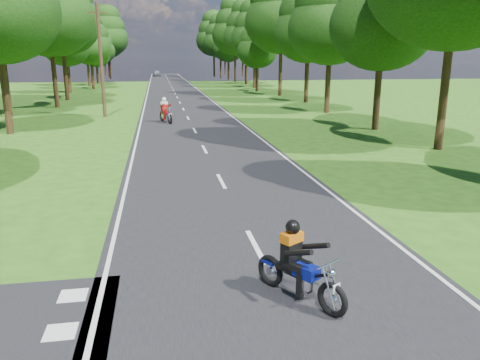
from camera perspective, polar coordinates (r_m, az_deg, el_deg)
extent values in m
plane|color=#295413|center=(9.25, 4.51, -12.92)|extent=(160.00, 160.00, 0.00)
cube|color=black|center=(58.12, -7.92, 10.41)|extent=(7.00, 140.00, 0.02)
cube|color=silver|center=(11.00, 1.92, -8.06)|extent=(0.12, 2.00, 0.01)
cube|color=silver|center=(16.61, -2.30, -0.12)|extent=(0.12, 2.00, 0.01)
cube|color=silver|center=(22.43, -4.35, 3.76)|extent=(0.12, 2.00, 0.01)
cube|color=silver|center=(28.32, -5.56, 6.04)|extent=(0.12, 2.00, 0.01)
cube|color=silver|center=(34.25, -6.35, 7.52)|extent=(0.12, 2.00, 0.01)
cube|color=silver|center=(40.20, -6.92, 8.57)|extent=(0.12, 2.00, 0.01)
cube|color=silver|center=(46.16, -7.34, 9.35)|extent=(0.12, 2.00, 0.01)
cube|color=silver|center=(52.14, -7.66, 9.95)|extent=(0.12, 2.00, 0.01)
cube|color=silver|center=(58.11, -7.92, 10.42)|extent=(0.12, 2.00, 0.01)
cube|color=silver|center=(64.10, -8.14, 10.81)|extent=(0.12, 2.00, 0.01)
cube|color=silver|center=(70.08, -8.31, 11.13)|extent=(0.12, 2.00, 0.01)
cube|color=silver|center=(76.07, -8.46, 11.40)|extent=(0.12, 2.00, 0.01)
cube|color=silver|center=(82.06, -8.59, 11.63)|extent=(0.12, 2.00, 0.01)
cube|color=silver|center=(88.05, -8.70, 11.83)|extent=(0.12, 2.00, 0.01)
cube|color=silver|center=(94.04, -8.79, 12.00)|extent=(0.12, 2.00, 0.01)
cube|color=silver|center=(100.03, -8.88, 12.15)|extent=(0.12, 2.00, 0.01)
cube|color=silver|center=(106.03, -8.95, 12.29)|extent=(0.12, 2.00, 0.01)
cube|color=silver|center=(112.02, -9.02, 12.41)|extent=(0.12, 2.00, 0.01)
cube|color=silver|center=(118.02, -9.08, 12.52)|extent=(0.12, 2.00, 0.01)
cube|color=silver|center=(124.01, -9.14, 12.62)|extent=(0.12, 2.00, 0.01)
cube|color=silver|center=(58.09, -11.23, 10.28)|extent=(0.10, 140.00, 0.01)
cube|color=silver|center=(58.33, -4.63, 10.53)|extent=(0.10, 140.00, 0.01)
cube|color=silver|center=(8.39, -21.03, -16.89)|extent=(0.50, 0.50, 0.01)
cube|color=silver|center=(9.42, -19.67, -13.11)|extent=(0.50, 0.50, 0.01)
cylinder|color=black|center=(29.99, -26.60, 8.77)|extent=(0.40, 0.40, 3.91)
cylinder|color=black|center=(38.73, -26.53, 9.71)|extent=(0.40, 0.40, 3.79)
cylinder|color=black|center=(44.43, -21.62, 11.01)|extent=(0.40, 0.40, 4.32)
ellipsoid|color=#0F340B|center=(44.50, -22.29, 17.83)|extent=(7.56, 7.56, 6.42)
cylinder|color=black|center=(51.87, -20.48, 11.56)|extent=(0.40, 0.40, 4.40)
ellipsoid|color=#0F340B|center=(51.94, -21.04, 17.52)|extent=(7.71, 7.71, 6.55)
cylinder|color=black|center=(61.66, -20.11, 11.39)|extent=(0.40, 0.40, 3.20)
ellipsoid|color=#0F340B|center=(61.61, -20.44, 15.04)|extent=(5.60, 5.60, 4.76)
ellipsoid|color=#0F340B|center=(61.66, -20.57, 16.49)|extent=(4.80, 4.80, 4.08)
ellipsoid|color=#0F340B|center=(61.76, -20.71, 17.93)|extent=(3.60, 3.60, 3.06)
cylinder|color=black|center=(68.67, -17.50, 11.87)|extent=(0.40, 0.40, 3.22)
ellipsoid|color=#0F340B|center=(68.63, -17.77, 15.17)|extent=(5.64, 5.64, 4.79)
ellipsoid|color=#0F340B|center=(68.68, -17.87, 16.47)|extent=(4.83, 4.83, 4.11)
ellipsoid|color=#0F340B|center=(68.76, -17.98, 17.78)|extent=(3.62, 3.62, 3.08)
cylinder|color=black|center=(76.56, -17.96, 12.21)|extent=(0.40, 0.40, 3.61)
ellipsoid|color=#0F340B|center=(76.54, -18.23, 15.53)|extent=(6.31, 6.31, 5.37)
ellipsoid|color=#0F340B|center=(76.61, -18.34, 16.84)|extent=(5.41, 5.41, 4.60)
ellipsoid|color=#0F340B|center=(76.71, -18.45, 18.15)|extent=(4.06, 4.06, 3.45)
cylinder|color=black|center=(84.29, -16.98, 12.14)|extent=(0.40, 0.40, 2.67)
ellipsoid|color=#0F340B|center=(84.24, -17.15, 14.36)|extent=(4.67, 4.67, 3.97)
ellipsoid|color=#0F340B|center=(84.25, -17.22, 15.24)|extent=(4.00, 4.00, 3.40)
ellipsoid|color=#0F340B|center=(84.29, -17.29, 16.12)|extent=(3.00, 3.00, 2.55)
cylinder|color=black|center=(93.41, -16.48, 12.50)|extent=(0.40, 0.40, 3.09)
ellipsoid|color=#0F340B|center=(93.37, -16.66, 14.82)|extent=(5.40, 5.40, 4.59)
ellipsoid|color=#0F340B|center=(93.40, -16.73, 15.74)|extent=(4.63, 4.63, 3.93)
ellipsoid|color=#0F340B|center=(93.45, -16.80, 16.66)|extent=(3.47, 3.47, 2.95)
cylinder|color=black|center=(99.77, -15.55, 13.07)|extent=(0.40, 0.40, 4.48)
ellipsoid|color=#0F340B|center=(99.81, -15.78, 16.23)|extent=(7.84, 7.84, 6.66)
ellipsoid|color=#0F340B|center=(99.91, -15.87, 17.48)|extent=(6.72, 6.72, 5.71)
ellipsoid|color=#0F340B|center=(100.06, -15.96, 18.72)|extent=(5.04, 5.04, 4.28)
cylinder|color=black|center=(108.81, -15.67, 13.06)|extent=(0.40, 0.40, 4.09)
ellipsoid|color=#0F340B|center=(108.82, -15.86, 15.71)|extent=(7.16, 7.16, 6.09)
ellipsoid|color=#0F340B|center=(108.89, -15.94, 16.75)|extent=(6.14, 6.14, 5.22)
ellipsoid|color=#0F340B|center=(109.00, -16.01, 17.80)|extent=(4.61, 4.61, 3.92)
cylinder|color=black|center=(24.13, 23.51, 8.79)|extent=(0.40, 0.40, 4.56)
cylinder|color=black|center=(29.74, 16.35, 9.28)|extent=(0.40, 0.40, 3.49)
ellipsoid|color=#0F340B|center=(29.68, 16.97, 17.56)|extent=(6.12, 6.12, 5.20)
cylinder|color=black|center=(37.94, 10.63, 10.83)|extent=(0.40, 0.40, 3.69)
ellipsoid|color=#0F340B|center=(37.92, 10.96, 17.69)|extent=(6.46, 6.46, 5.49)
ellipsoid|color=#0F340B|center=(38.06, 11.10, 20.39)|extent=(5.54, 5.54, 4.71)
cylinder|color=black|center=(46.64, 8.11, 11.65)|extent=(0.40, 0.40, 3.74)
ellipsoid|color=#0F340B|center=(46.63, 8.32, 17.32)|extent=(6.55, 6.55, 5.57)
ellipsoid|color=#0F340B|center=(46.75, 8.41, 19.55)|extent=(5.62, 5.62, 4.77)
cylinder|color=black|center=(54.46, 4.93, 12.64)|extent=(0.40, 0.40, 4.64)
ellipsoid|color=#0F340B|center=(54.55, 5.07, 18.65)|extent=(8.12, 8.12, 6.91)
ellipsoid|color=#0F340B|center=(54.75, 5.13, 21.02)|extent=(6.96, 6.96, 5.92)
cylinder|color=black|center=(61.23, 2.09, 12.10)|extent=(0.40, 0.40, 2.91)
ellipsoid|color=#0F340B|center=(61.17, 2.12, 15.46)|extent=(5.09, 5.09, 4.33)
ellipsoid|color=#0F340B|center=(61.20, 2.13, 16.78)|extent=(4.36, 4.36, 3.71)
ellipsoid|color=#0F340B|center=(61.27, 2.15, 18.11)|extent=(3.27, 3.27, 2.78)
cylinder|color=black|center=(68.77, 1.79, 12.80)|extent=(0.40, 0.40, 3.88)
ellipsoid|color=#0F340B|center=(68.77, 1.83, 16.78)|extent=(6.78, 6.78, 5.77)
ellipsoid|color=#0F340B|center=(68.86, 1.84, 18.35)|extent=(5.81, 5.81, 4.94)
ellipsoid|color=#0F340B|center=(69.01, 1.85, 19.92)|extent=(4.36, 4.36, 3.71)
cylinder|color=black|center=(77.14, 0.74, 13.13)|extent=(0.40, 0.40, 4.18)
ellipsoid|color=#0F340B|center=(77.16, 0.75, 16.95)|extent=(7.31, 7.31, 6.21)
ellipsoid|color=#0F340B|center=(77.27, 0.76, 18.46)|extent=(6.27, 6.27, 5.33)
ellipsoid|color=#0F340B|center=(77.42, 0.76, 19.97)|extent=(4.70, 4.70, 4.00)
cylinder|color=black|center=(85.90, -0.59, 13.45)|extent=(0.40, 0.40, 4.63)
ellipsoid|color=#0F340B|center=(85.96, -0.60, 17.25)|extent=(8.11, 8.11, 6.89)
ellipsoid|color=#0F340B|center=(86.09, -0.61, 18.76)|extent=(6.95, 6.95, 5.91)
ellipsoid|color=#0F340B|center=(86.28, -0.61, 20.25)|extent=(5.21, 5.21, 4.43)
cylinder|color=black|center=(93.10, -1.41, 13.16)|extent=(0.40, 0.40, 3.36)
ellipsoid|color=#0F340B|center=(93.07, -1.42, 15.71)|extent=(5.88, 5.88, 5.00)
ellipsoid|color=#0F340B|center=(93.12, -1.43, 16.71)|extent=(5.04, 5.04, 4.29)
ellipsoid|color=#0F340B|center=(93.19, -1.44, 17.72)|extent=(3.78, 3.78, 3.21)
cylinder|color=black|center=(100.17, -2.36, 13.47)|extent=(0.40, 0.40, 4.09)
ellipsoid|color=#0F340B|center=(100.18, -2.39, 16.35)|extent=(7.15, 7.15, 6.08)
ellipsoid|color=#0F340B|center=(100.26, -2.40, 17.49)|extent=(6.13, 6.13, 5.21)
ellipsoid|color=#0F340B|center=(100.37, -2.42, 18.62)|extent=(4.60, 4.60, 3.91)
cylinder|color=black|center=(107.80, -3.17, 13.66)|extent=(0.40, 0.40, 4.48)
ellipsoid|color=#0F340B|center=(107.84, -3.21, 16.59)|extent=(7.84, 7.84, 6.66)
ellipsoid|color=#0F340B|center=(107.93, -3.23, 17.75)|extent=(6.72, 6.72, 5.71)
ellipsoid|color=#0F340B|center=(108.07, -3.25, 18.90)|extent=(5.04, 5.04, 4.28)
cylinder|color=black|center=(118.54, -16.08, 13.07)|extent=(0.40, 0.40, 3.84)
ellipsoid|color=#0F340B|center=(118.54, -16.24, 15.35)|extent=(6.72, 6.72, 5.71)
ellipsoid|color=#0F340B|center=(118.59, -16.31, 16.25)|extent=(5.76, 5.76, 4.90)
ellipsoid|color=#0F340B|center=(118.68, -16.38, 17.15)|extent=(4.32, 4.32, 3.67)
cylinder|color=black|center=(121.15, -1.83, 13.72)|extent=(0.40, 0.40, 4.16)
ellipsoid|color=#0F340B|center=(121.17, -1.85, 16.14)|extent=(7.28, 7.28, 6.19)
ellipsoid|color=#0F340B|center=(121.23, -1.86, 17.10)|extent=(6.24, 6.24, 5.30)
ellipsoid|color=#0F340B|center=(121.33, -1.86, 18.05)|extent=(4.68, 4.68, 3.98)
cylinder|color=black|center=(103.88, -18.03, 12.67)|extent=(0.40, 0.40, 3.52)
ellipsoid|color=#0F340B|center=(103.87, -18.23, 15.06)|extent=(6.16, 6.16, 5.24)
ellipsoid|color=#0F340B|center=(103.91, -18.30, 16.00)|extent=(5.28, 5.28, 4.49)
ellipsoid|color=#0F340B|center=(103.99, -18.38, 16.94)|extent=(3.96, 3.96, 3.37)
cylinder|color=black|center=(107.65, 0.34, 13.68)|extent=(0.40, 0.40, 4.48)
ellipsoid|color=#0F340B|center=(107.68, 0.35, 16.61)|extent=(7.84, 7.84, 6.66)
ellipsoid|color=#0F340B|center=(107.78, 0.35, 17.77)|extent=(6.72, 6.72, 5.71)
ellipsoid|color=#0F340B|center=(107.91, 0.35, 18.93)|extent=(5.04, 5.04, 4.28)
cylinder|color=#382616|center=(36.13, -16.57, 13.72)|extent=(0.26, 0.26, 8.00)
cube|color=#382616|center=(36.26, -16.97, 18.93)|extent=(1.20, 0.10, 0.10)
imported|color=#B6B8BD|center=(111.50, -10.11, 12.69)|extent=(1.94, 4.02, 1.33)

